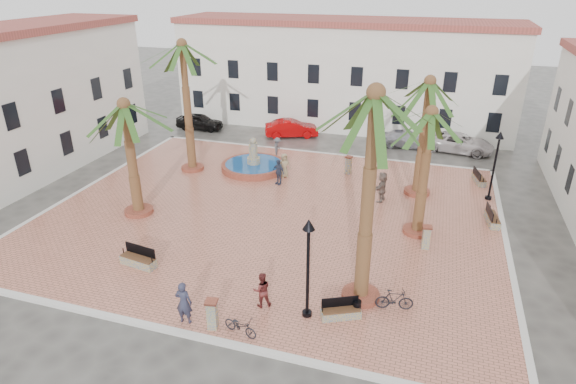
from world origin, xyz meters
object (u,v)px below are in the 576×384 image
bench_ne (479,179)px  bicycle_b (394,300)px  palm_nw (183,58)px  bench_s (139,260)px  bench_e (492,219)px  palm_ne (428,96)px  bollard_e (426,237)px  bollard_se (212,314)px  car_silver (408,139)px  pedestrian_east (382,187)px  cyclist_a (184,303)px  palm_s (374,118)px  fountain (254,165)px  palm_e (430,128)px  palm_sw (126,119)px  lamppost_e (497,154)px  car_red (291,128)px  pedestrian_north (277,148)px  bicycle_a (240,326)px  lamppost_s (308,252)px  car_white (459,143)px  pedestrian_fountain_a (284,165)px  pedestrian_fountain_b (278,172)px  bollard_n (348,165)px  litter_bin (357,308)px  car_black (200,121)px  cyclist_b (262,290)px  bench_se (341,312)px

bench_ne → bicycle_b: bearing=151.6°
palm_nw → bench_s: 14.70m
bench_s → bench_e: size_ratio=1.05×
palm_ne → bollard_e: bearing=-82.8°
bollard_se → car_silver: bollard_se is taller
pedestrian_east → cyclist_a: bearing=-12.1°
palm_s → bench_e: size_ratio=5.07×
fountain → palm_e: bearing=-27.0°
palm_sw → bench_e: bearing=13.8°
palm_s → lamppost_e: size_ratio=2.12×
bollard_e → car_red: bearing=127.0°
pedestrian_north → bench_s: bearing=169.0°
bicycle_a → car_silver: size_ratio=0.33×
pedestrian_north → pedestrian_east: pedestrian_east is taller
palm_e → lamppost_s: 9.84m
bollard_se → car_white: 27.09m
pedestrian_fountain_a → pedestrian_fountain_b: pedestrian_fountain_b is taller
bench_s → bollard_e: 14.43m
cyclist_a → pedestrian_east: bearing=-118.3°
palm_sw → bollard_e: palm_sw is taller
palm_sw → bollard_se: 12.77m
bollard_se → bicycle_a: (1.19, 0.00, -0.29)m
lamppost_e → lamppost_s: bearing=-118.9°
bollard_n → pedestrian_fountain_b: bearing=-141.6°
litter_bin → car_black: car_black is taller
pedestrian_fountain_b → palm_ne: bearing=34.0°
fountain → lamppost_e: lamppost_e is taller
bench_s → car_red: car_red is taller
palm_s → bicycle_a: palm_s is taller
bench_e → cyclist_a: bearing=128.1°
litter_bin → bollard_n: bearing=102.3°
fountain → car_black: 11.74m
palm_sw → cyclist_b: 12.67m
pedestrian_fountain_a → pedestrian_east: 7.20m
palm_sw → cyclist_a: size_ratio=3.62×
palm_sw → bollard_se: (8.63, -7.96, -5.01)m
palm_nw → bench_e: 21.63m
litter_bin → pedestrian_fountain_a: pedestrian_fountain_a is taller
fountain → cyclist_b: size_ratio=2.89×
fountain → lamppost_e: (15.93, -0.33, 2.68)m
bollard_e → cyclist_b: bearing=-132.7°
palm_s → bollard_n: (-3.26, 14.02, -7.43)m
bench_e → car_silver: car_silver is taller
bench_se → bicycle_a: 4.16m
bollard_se → cyclist_a: size_ratio=0.70×
bench_ne → pedestrian_fountain_a: 13.25m
lamppost_s → palm_s: bearing=43.9°
bicycle_a → pedestrian_fountain_a: (-3.28, 15.81, 0.46)m
lamppost_s → pedestrian_fountain_a: 15.11m
bench_se → bicycle_b: 2.38m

